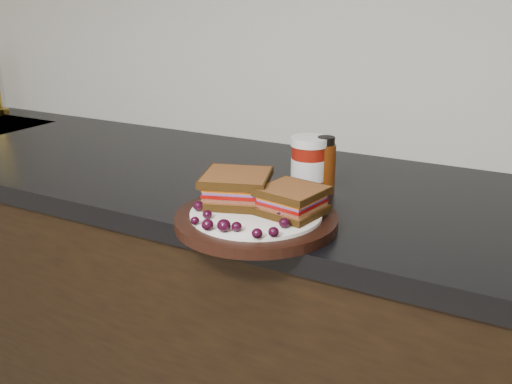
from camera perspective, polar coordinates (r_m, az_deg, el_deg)
base_cabinets at (r=1.46m, az=-1.07°, el=-16.31°), size 3.96×0.58×0.86m
countertop at (r=1.25m, az=-1.19°, el=0.73°), size 3.98×0.60×0.04m
plate at (r=0.98m, az=-0.00°, el=-2.82°), size 0.28×0.28×0.02m
sandwich_left at (r=1.01m, az=-1.96°, el=0.41°), size 0.15×0.15×0.05m
sandwich_right at (r=0.96m, az=3.62°, el=-0.84°), size 0.11×0.11×0.05m
grape_0 at (r=0.98m, az=-5.76°, el=-1.39°), size 0.02×0.02×0.02m
grape_1 at (r=0.95m, az=-4.90°, el=-2.24°), size 0.02×0.02×0.01m
grape_2 at (r=0.92m, az=-6.12°, el=-2.87°), size 0.01×0.01×0.01m
grape_3 at (r=0.90m, az=-4.87°, el=-3.28°), size 0.02×0.02×0.02m
grape_4 at (r=0.89m, az=-3.23°, el=-3.36°), size 0.02×0.02×0.02m
grape_5 at (r=0.89m, az=-1.95°, el=-3.47°), size 0.02×0.02×0.02m
grape_6 at (r=0.87m, az=0.11°, el=-4.16°), size 0.02×0.02×0.02m
grape_7 at (r=0.87m, az=1.76°, el=-4.01°), size 0.02×0.02×0.02m
grape_8 at (r=0.91m, az=2.84°, el=-3.10°), size 0.02×0.02×0.02m
grape_9 at (r=0.94m, az=2.64°, el=-2.29°), size 0.02×0.02×0.02m
grape_10 at (r=0.95m, az=4.29°, el=-2.07°), size 0.02×0.02×0.02m
grape_11 at (r=0.96m, az=3.97°, el=-1.89°), size 0.02×0.02×0.02m
grape_12 at (r=0.99m, az=3.59°, el=-1.02°), size 0.02×0.02×0.02m
grape_13 at (r=1.05m, az=-2.26°, el=0.01°), size 0.02×0.02×0.02m
grape_14 at (r=1.02m, az=-3.77°, el=-0.62°), size 0.01×0.01×0.01m
grape_15 at (r=1.00m, az=-3.38°, el=-0.86°), size 0.02×0.02×0.02m
grape_16 at (r=1.03m, az=-2.10°, el=-0.18°), size 0.02×0.02×0.02m
grape_17 at (r=1.03m, az=-2.52°, el=-0.31°), size 0.02×0.02×0.02m
grape_18 at (r=1.02m, az=-4.38°, el=-0.54°), size 0.02×0.02×0.02m
condiment_jar at (r=1.14m, az=5.34°, el=2.77°), size 0.09×0.09×0.11m
oil_bottle at (r=1.14m, az=6.94°, el=2.73°), size 0.04×0.04×0.11m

